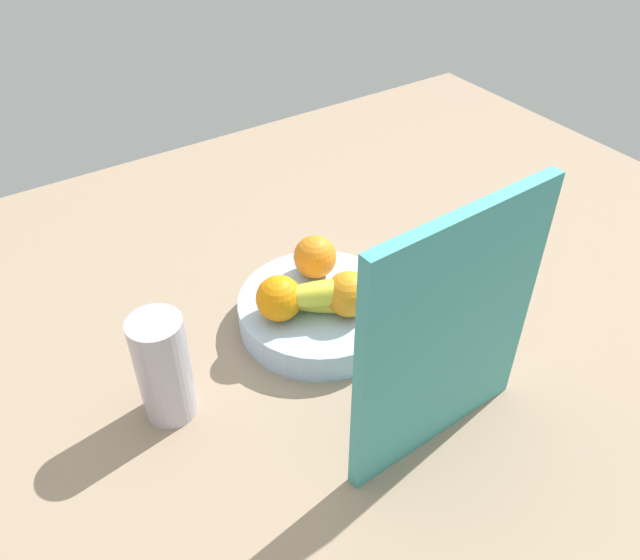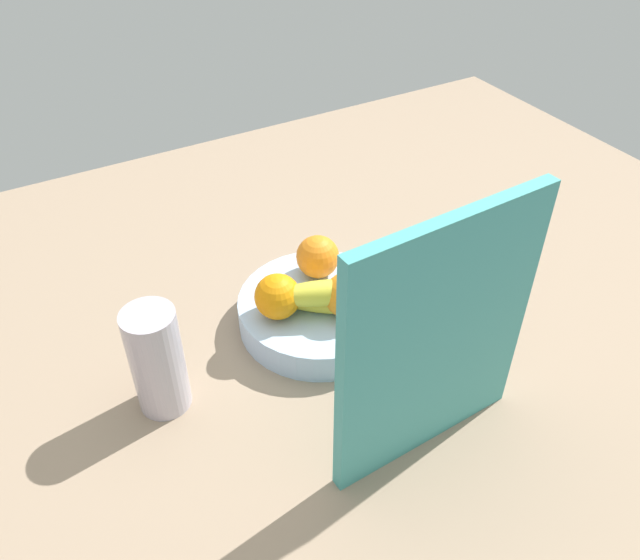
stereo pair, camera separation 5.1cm
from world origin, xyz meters
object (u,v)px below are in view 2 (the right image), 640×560
object	(u,v)px
orange_front_left	(318,257)
cutting_board	(435,344)
orange_center	(347,295)
banana_bunch	(323,296)
thermos_tumbler	(157,361)
orange_front_right	(278,296)
fruit_bowl	(320,311)

from	to	relation	value
orange_front_left	cutting_board	bearing A→B (deg)	85.58
orange_center	banana_bunch	world-z (taller)	orange_center
cutting_board	thermos_tumbler	world-z (taller)	cutting_board
banana_bunch	cutting_board	distance (cm)	26.09
orange_front_left	cutting_board	xyz separation A→B (cm)	(2.53, 32.65, 9.56)
orange_center	banana_bunch	distance (cm)	3.75
orange_front_right	thermos_tumbler	distance (cm)	20.46
orange_front_right	banana_bunch	xyz separation A→B (cm)	(-6.23, 2.90, -0.45)
orange_center	thermos_tumbler	xyz separation A→B (cm)	(29.44, -1.18, -0.06)
orange_center	thermos_tumbler	distance (cm)	29.46
orange_front_left	thermos_tumbler	size ratio (longest dim) A/B	0.42
orange_front_left	cutting_board	size ratio (longest dim) A/B	0.20
orange_center	banana_bunch	xyz separation A→B (cm)	(3.10, -2.06, -0.45)
fruit_bowl	orange_front_right	bearing A→B (deg)	-1.76
fruit_bowl	cutting_board	size ratio (longest dim) A/B	0.73
orange_front_left	orange_center	distance (cm)	10.70
banana_bunch	cutting_board	size ratio (longest dim) A/B	0.48
orange_center	cutting_board	xyz separation A→B (cm)	(1.67, 21.99, 9.56)
orange_front_right	orange_front_left	bearing A→B (deg)	-150.77
orange_front_left	orange_front_right	bearing A→B (deg)	29.23
fruit_bowl	orange_front_right	distance (cm)	9.41
orange_center	fruit_bowl	bearing A→B (deg)	-66.33
orange_front_left	banana_bunch	world-z (taller)	orange_front_left
cutting_board	thermos_tumbler	xyz separation A→B (cm)	(27.77, -23.17, -9.61)
orange_front_right	banana_bunch	bearing A→B (deg)	155.03
orange_front_left	thermos_tumbler	distance (cm)	31.74
fruit_bowl	orange_front_left	distance (cm)	8.92
fruit_bowl	thermos_tumbler	distance (cm)	28.22
fruit_bowl	thermos_tumbler	size ratio (longest dim) A/B	1.56
orange_center	cutting_board	distance (cm)	24.03
fruit_bowl	cutting_board	distance (cm)	30.92
cutting_board	orange_front_right	bearing A→B (deg)	-76.95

